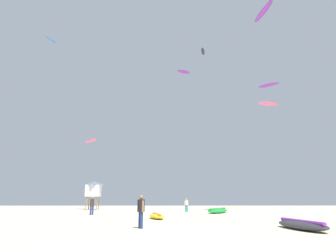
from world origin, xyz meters
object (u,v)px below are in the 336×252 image
object	(u,v)px
person_foreground	(141,209)
kite_grounded_far	(157,216)
kite_aloft_2	(90,141)
kite_grounded_mid	(218,211)
kite_aloft_3	(269,85)
kite_aloft_5	(263,12)
lifeguard_tower	(94,189)
person_midground	(186,204)
kite_aloft_0	(203,51)
kite_aloft_6	(269,104)
person_left	(92,204)
kite_aloft_4	(51,40)
kite_grounded_near	(301,225)
kite_aloft_1	(184,72)

from	to	relation	value
person_foreground	kite_grounded_far	xyz separation A→B (m)	(0.67, 7.76, -0.81)
kite_aloft_2	kite_grounded_mid	bearing A→B (deg)	-33.09
kite_aloft_3	kite_aloft_5	xyz separation A→B (m)	(-6.19, -16.07, 3.22)
lifeguard_tower	person_midground	bearing A→B (deg)	-31.26
kite_aloft_0	kite_aloft_2	distance (m)	23.31
kite_aloft_3	kite_aloft_6	size ratio (longest dim) A/B	0.90
kite_aloft_2	person_left	bearing A→B (deg)	-73.02
kite_aloft_0	kite_aloft_2	world-z (taller)	kite_aloft_0
kite_aloft_0	kite_aloft_5	world-z (taller)	kite_aloft_0
lifeguard_tower	kite_aloft_5	bearing A→B (deg)	-29.34
kite_aloft_2	kite_aloft_4	size ratio (longest dim) A/B	1.48
person_foreground	kite_grounded_near	distance (m)	8.43
person_foreground	person_midground	world-z (taller)	person_foreground
kite_grounded_far	kite_aloft_1	bearing A→B (deg)	80.98
person_left	kite_aloft_3	xyz separation A→B (m)	(25.93, 17.28, 20.25)
person_midground	kite_aloft_0	size ratio (longest dim) A/B	0.68
kite_grounded_mid	kite_aloft_4	size ratio (longest dim) A/B	2.25
person_left	kite_grounded_mid	bearing A→B (deg)	-93.67
person_midground	kite_aloft_5	distance (m)	25.96
lifeguard_tower	kite_aloft_0	size ratio (longest dim) A/B	1.76
person_left	kite_grounded_near	world-z (taller)	person_left
person_left	kite_aloft_4	bearing A→B (deg)	39.93
person_left	kite_grounded_near	distance (m)	20.36
person_midground	kite_aloft_5	xyz separation A→B (m)	(9.75, -4.88, 23.56)
lifeguard_tower	kite_grounded_far	bearing A→B (deg)	-63.63
person_midground	kite_aloft_2	size ratio (longest dim) A/B	0.52
kite_aloft_0	kite_aloft_6	size ratio (longest dim) A/B	0.59
person_foreground	person_left	bearing A→B (deg)	83.27
kite_aloft_2	kite_grounded_far	bearing A→B (deg)	-61.79
person_left	kite_aloft_1	bearing A→B (deg)	-44.18
kite_aloft_3	kite_aloft_4	world-z (taller)	kite_aloft_4
kite_grounded_mid	kite_aloft_2	distance (m)	23.62
person_foreground	kite_grounded_mid	distance (m)	18.53
kite_aloft_6	kite_aloft_1	bearing A→B (deg)	141.93
kite_grounded_near	kite_aloft_4	size ratio (longest dim) A/B	2.03
person_foreground	person_left	distance (m)	14.97
kite_grounded_far	kite_aloft_3	world-z (taller)	kite_aloft_3
person_foreground	person_left	world-z (taller)	person_left
person_foreground	kite_grounded_near	world-z (taller)	person_foreground
person_foreground	person_midground	bearing A→B (deg)	48.29
kite_aloft_4	kite_aloft_6	distance (m)	33.46
person_midground	person_left	distance (m)	11.70
person_midground	kite_aloft_0	distance (m)	24.96
kite_grounded_near	kite_aloft_1	world-z (taller)	kite_aloft_1
kite_aloft_2	kite_aloft_4	distance (m)	16.04
kite_grounded_far	kite_aloft_5	size ratio (longest dim) A/B	0.81
person_left	kite_aloft_0	size ratio (longest dim) A/B	0.75
kite_grounded_far	lifeguard_tower	bearing A→B (deg)	116.37
kite_aloft_1	kite_aloft_6	xyz separation A→B (m)	(12.54, -9.82, -10.03)
person_left	kite_grounded_near	bearing A→B (deg)	-152.71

